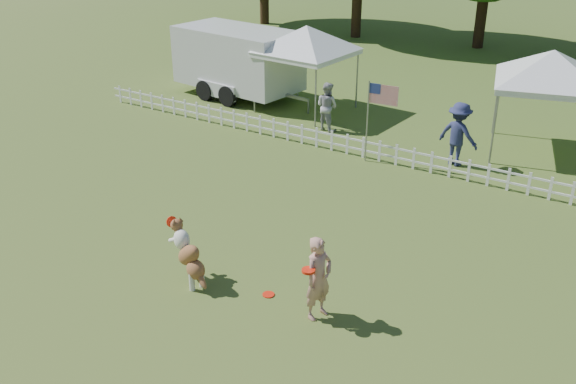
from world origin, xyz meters
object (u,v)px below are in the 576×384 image
object	(u,v)px
cargo_trailer	(238,62)
spectator_a	(327,106)
canopy_tent_right	(545,104)
handler	(319,278)
spectator_b	(458,134)
canopy_tent_left	(306,70)
dog	(189,256)
flag_pole	(367,122)
frisbee_on_turf	(268,295)

from	to	relation	value
cargo_trailer	spectator_a	world-z (taller)	cargo_trailer
spectator_a	canopy_tent_right	bearing A→B (deg)	-154.08
handler	spectator_b	distance (m)	7.97
canopy_tent_left	cargo_trailer	size ratio (longest dim) A/B	0.50
dog	cargo_trailer	size ratio (longest dim) A/B	0.21
flag_pole	spectator_a	bearing A→B (deg)	137.69
canopy_tent_left	flag_pole	world-z (taller)	canopy_tent_left
spectator_b	frisbee_on_turf	bearing A→B (deg)	95.97
cargo_trailer	spectator_b	world-z (taller)	cargo_trailer
canopy_tent_left	canopy_tent_right	size ratio (longest dim) A/B	0.97
spectator_b	dog	bearing A→B (deg)	86.44
dog	spectator_b	size ratio (longest dim) A/B	0.68
canopy_tent_left	spectator_a	world-z (taller)	canopy_tent_left
spectator_a	frisbee_on_turf	bearing A→B (deg)	124.13
handler	canopy_tent_left	world-z (taller)	canopy_tent_left
canopy_tent_right	flag_pole	size ratio (longest dim) A/B	1.27
frisbee_on_turf	canopy_tent_left	world-z (taller)	canopy_tent_left
cargo_trailer	canopy_tent_right	bearing A→B (deg)	7.41
canopy_tent_left	flag_pole	distance (m)	4.81
cargo_trailer	spectator_b	size ratio (longest dim) A/B	3.21
handler	frisbee_on_turf	distance (m)	1.32
handler	spectator_b	world-z (taller)	spectator_b
flag_pole	spectator_b	world-z (taller)	flag_pole
canopy_tent_left	spectator_b	xyz separation A→B (m)	(5.92, -1.90, -0.52)
dog	frisbee_on_turf	distance (m)	1.65
dog	flag_pole	distance (m)	7.28
frisbee_on_turf	canopy_tent_left	xyz separation A→B (m)	(-5.19, 9.81, 1.38)
canopy_tent_right	spectator_b	xyz separation A→B (m)	(-1.66, -2.15, -0.56)
handler	spectator_b	xyz separation A→B (m)	(-0.35, 7.96, 0.10)
handler	flag_pole	size ratio (longest dim) A/B	0.68
canopy_tent_left	spectator_b	distance (m)	6.24
frisbee_on_turf	spectator_a	bearing A→B (deg)	113.10
dog	spectator_a	world-z (taller)	spectator_a
handler	spectator_a	size ratio (longest dim) A/B	1.02
cargo_trailer	flag_pole	bearing A→B (deg)	-18.37
handler	spectator_a	xyz separation A→B (m)	(-4.69, 8.52, -0.02)
dog	spectator_b	world-z (taller)	spectator_b
handler	spectator_b	bearing A→B (deg)	16.33
handler	spectator_a	world-z (taller)	handler
dog	cargo_trailer	distance (m)	12.30
frisbee_on_turf	spectator_a	xyz separation A→B (m)	(-3.61, 8.47, 0.74)
frisbee_on_turf	flag_pole	distance (m)	7.05
handler	flag_pole	bearing A→B (deg)	33.98
frisbee_on_turf	cargo_trailer	size ratio (longest dim) A/B	0.04
spectator_a	canopy_tent_left	bearing A→B (deg)	-29.28
flag_pole	spectator_a	world-z (taller)	flag_pole
frisbee_on_turf	cargo_trailer	distance (m)	12.85
dog	frisbee_on_turf	bearing A→B (deg)	38.00
canopy_tent_left	frisbee_on_turf	bearing A→B (deg)	-58.26
cargo_trailer	spectator_b	xyz separation A→B (m)	(8.83, -2.00, -0.36)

